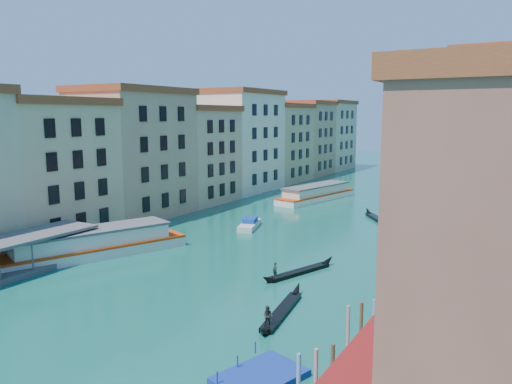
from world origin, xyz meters
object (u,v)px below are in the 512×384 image
Objects in this scene: vaporetto_stop at (18,258)px; blue_dock at (260,377)px; gondola_fore at (299,270)px; vaporetto_far at (316,193)px; vaporetto_near at (92,244)px; gondola_right at (281,310)px.

vaporetto_stop is 2.69× the size of blue_dock.
blue_dock is (6.60, -19.70, -0.13)m from gondola_fore.
gondola_fore is (15.97, -41.67, -0.96)m from vaporetto_far.
vaporetto_near reaches higher than blue_dock.
gondola_fore is at bearing 125.94° from blue_dock.
vaporetto_stop is 28.29m from gondola_right.
vaporetto_stop is 28.45m from gondola_fore.
gondola_fore is at bearing 28.82° from vaporetto_stop.
vaporetto_stop is at bearing -132.00° from gondola_fore.
blue_dock is (22.57, -61.37, -1.09)m from vaporetto_far.
vaporetto_near is 1.07× the size of vaporetto_far.
gondola_fore is (24.90, 13.70, -1.09)m from vaporetto_stop.
vaporetto_near is at bearing 172.36° from blue_dock.
vaporetto_near is at bearing -146.37° from gondola_fore.
gondola_right is 10.12m from blue_dock.
gondola_right is (19.12, -51.85, -0.90)m from vaporetto_far.
vaporetto_far is at bearing 100.84° from gondola_right.
vaporetto_far is 1.89× the size of gondola_right.
vaporetto_stop is 0.82× the size of vaporetto_far.
vaporetto_stop reaches higher than vaporetto_near.
blue_dock is at bearing -79.48° from gondola_right.
gondola_right is (28.05, 3.52, -1.03)m from vaporetto_stop.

